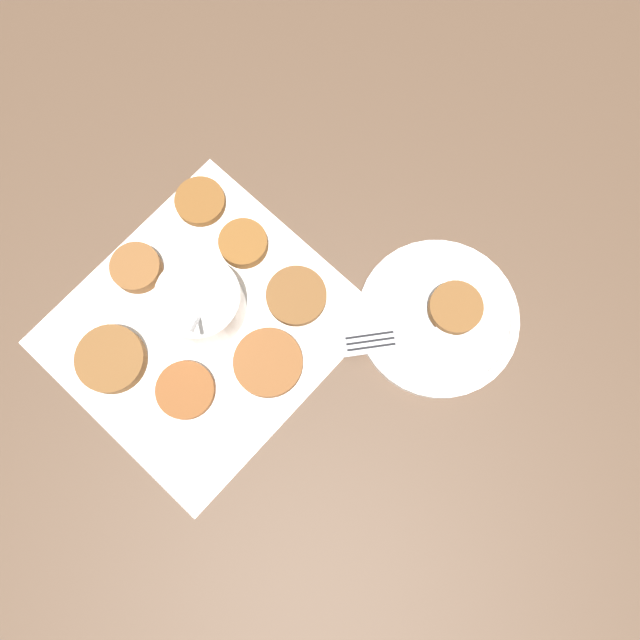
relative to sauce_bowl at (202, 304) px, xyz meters
The scene contains 13 objects.
ground_plane 0.05m from the sauce_bowl, 45.54° to the left, with size 4.00×4.00×0.00m, color #4C3828.
napkin 0.04m from the sauce_bowl, 29.93° to the left, with size 0.35×0.32×0.00m.
sauce_bowl is the anchor object (origin of this frame).
fritter_0 0.09m from the sauce_bowl, 169.15° to the right, with size 0.06×0.06×0.02m.
fritter_1 0.10m from the sauce_bowl, 28.41° to the left, with size 0.07×0.07×0.01m.
fritter_2 0.14m from the sauce_bowl, 135.58° to the right, with size 0.06×0.06×0.01m.
fritter_3 0.13m from the sauce_bowl, 20.19° to the right, with size 0.08×0.08×0.02m.
fritter_4 0.11m from the sauce_bowl, 88.49° to the left, with size 0.08×0.08×0.02m.
fritter_5 0.11m from the sauce_bowl, 137.18° to the left, with size 0.07×0.07×0.01m.
fritter_6 0.10m from the sauce_bowl, 80.59° to the right, with size 0.06×0.06×0.02m.
serving_plate 0.28m from the sauce_bowl, 127.08° to the left, with size 0.20×0.20×0.02m.
fritter_on_plate 0.30m from the sauce_bowl, 128.64° to the left, with size 0.06×0.06×0.02m.
fork 0.24m from the sauce_bowl, 120.20° to the left, with size 0.15×0.14×0.00m.
Camera 1 is at (0.02, 0.19, 0.75)m, focal length 35.00 mm.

